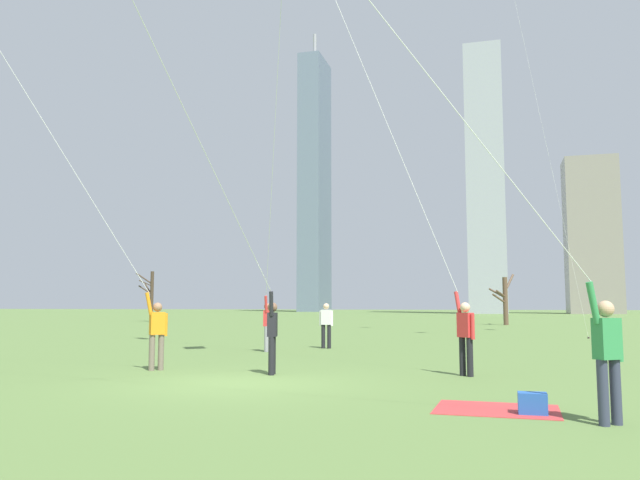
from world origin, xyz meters
name	(u,v)px	position (x,y,z in m)	size (l,w,h in m)	color
ground_plane	(240,383)	(0.00, 0.00, 0.00)	(400.00, 400.00, 0.00)	#5B7A3D
kite_flyer_foreground_right_teal	(455,148)	(4.53, -3.62, 3.63)	(8.93, 3.55, 13.24)	#33384C
kite_flyer_midfield_left_yellow	(208,194)	(-0.16, -1.27, 3.63)	(1.59, 11.95, 12.03)	black
kite_flyer_midfield_center_red	(387,138)	(2.53, 3.07, 5.65)	(7.48, 2.86, 18.91)	black
kite_flyer_foreground_left_purple	(91,217)	(-4.22, 0.83, 3.64)	(6.00, 3.84, 11.96)	#726656
kite_flyer_midfield_right_orange	(271,235)	(-1.84, 6.78, 3.78)	(2.59, 6.04, 12.14)	gray
bystander_far_off_by_trees	(326,323)	(-0.94, 10.23, 0.90)	(0.51, 0.22, 1.62)	black
picnic_spot	(517,406)	(5.25, -2.15, 0.09)	(1.85, 1.46, 0.31)	#CC3838
bare_tree_left_of_center	(151,294)	(-26.32, 41.06, 2.57)	(2.04, 1.67, 4.73)	#423326
bare_tree_far_right_edge	(505,298)	(5.74, 39.82, 2.08)	(2.04, 2.58, 4.05)	brown
skyline_short_annex	(592,236)	(22.10, 109.22, 13.97)	(8.94, 7.53, 27.95)	gray
skyline_mid_tower_left	(485,180)	(3.88, 108.04, 24.80)	(6.76, 11.02, 49.59)	#9EA3AD
skyline_wide_slab	(315,183)	(-36.24, 131.80, 30.80)	(5.30, 11.75, 68.29)	slate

